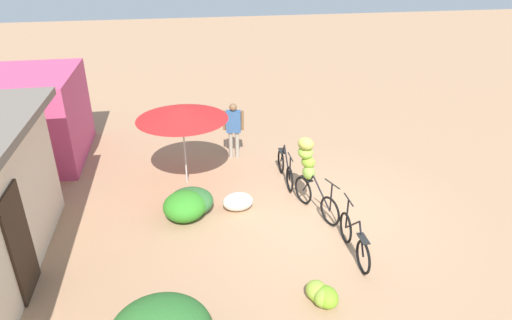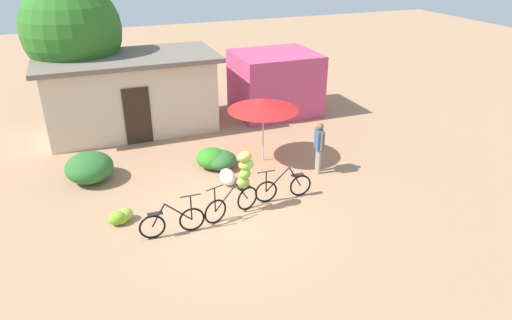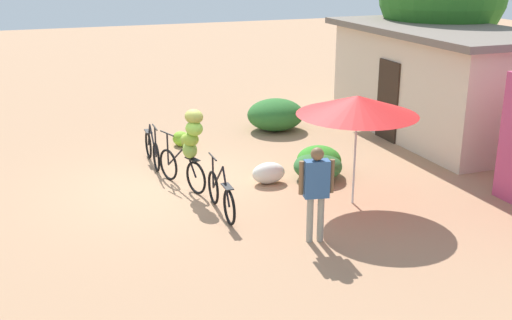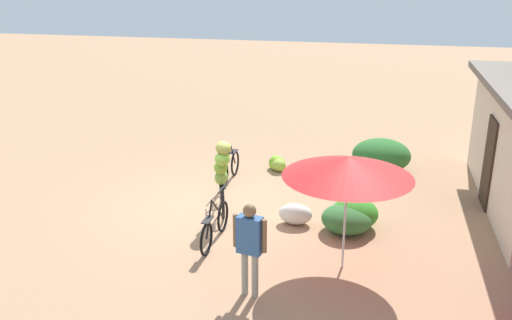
{
  "view_description": "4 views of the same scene",
  "coord_description": "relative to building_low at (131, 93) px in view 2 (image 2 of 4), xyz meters",
  "views": [
    {
      "loc": [
        -8.22,
        2.93,
        5.55
      ],
      "look_at": [
        0.44,
        1.35,
        1.24
      ],
      "focal_mm": 31.25,
      "sensor_mm": 36.0,
      "label": 1
    },
    {
      "loc": [
        -3.11,
        -9.73,
        6.52
      ],
      "look_at": [
        1.25,
        1.57,
        0.72
      ],
      "focal_mm": 32.55,
      "sensor_mm": 36.0,
      "label": 2
    },
    {
      "loc": [
        11.7,
        -2.73,
        4.52
      ],
      "look_at": [
        0.97,
        1.29,
        0.72
      ],
      "focal_mm": 43.99,
      "sensor_mm": 36.0,
      "label": 3
    },
    {
      "loc": [
        10.8,
        3.32,
        5.03
      ],
      "look_at": [
        0.27,
        0.89,
        1.29
      ],
      "focal_mm": 38.65,
      "sensor_mm": 36.0,
      "label": 4
    }
  ],
  "objects": [
    {
      "name": "building_low",
      "position": [
        0.0,
        0.0,
        0.0
      ],
      "size": [
        6.32,
        3.26,
        2.77
      ],
      "color": "beige",
      "rests_on": "ground"
    },
    {
      "name": "bicycle_center_loaded",
      "position": [
        3.1,
        -6.76,
        -1.05
      ],
      "size": [
        1.66,
        0.15,
        0.96
      ],
      "color": "black",
      "rests_on": "ground"
    },
    {
      "name": "hedge_bush_front_left",
      "position": [
        -1.8,
        -3.69,
        -0.99
      ],
      "size": [
        1.39,
        1.52,
        0.84
      ],
      "primitive_type": "ellipsoid",
      "color": "#2D692A",
      "rests_on": "ground"
    },
    {
      "name": "hedge_bush_front_right",
      "position": [
        1.81,
        -4.16,
        -1.1
      ],
      "size": [
        0.95,
        0.95,
        0.62
      ],
      "primitive_type": "ellipsoid",
      "color": "#338825",
      "rests_on": "ground"
    },
    {
      "name": "person_vendor",
      "position": [
        4.74,
        -5.66,
        -0.42
      ],
      "size": [
        0.27,
        0.57,
        1.61
      ],
      "color": "gray",
      "rests_on": "ground"
    },
    {
      "name": "banana_pile_on_ground",
      "position": [
        -1.23,
        -6.37,
        -1.24
      ],
      "size": [
        0.7,
        0.62,
        0.35
      ],
      "color": "#93B239",
      "rests_on": "ground"
    },
    {
      "name": "bicycle_leftmost",
      "position": [
        -0.1,
        -7.36,
        -1.05
      ],
      "size": [
        1.6,
        0.15,
        1.0
      ],
      "color": "black",
      "rests_on": "ground"
    },
    {
      "name": "bicycle_near_pile",
      "position": [
        1.8,
        -6.98,
        -0.41
      ],
      "size": [
        1.62,
        0.7,
        1.69
      ],
      "color": "black",
      "rests_on": "ground"
    },
    {
      "name": "produce_sack",
      "position": [
        1.93,
        -5.37,
        -1.19
      ],
      "size": [
        0.45,
        0.71,
        0.44
      ],
      "primitive_type": "ellipsoid",
      "rotation": [
        0.0,
        0.0,
        1.59
      ],
      "color": "silver",
      "rests_on": "ground"
    },
    {
      "name": "market_umbrella",
      "position": [
        3.49,
        -4.27,
        0.5
      ],
      "size": [
        2.23,
        2.23,
        2.08
      ],
      "color": "beige",
      "rests_on": "ground"
    },
    {
      "name": "ground_plane",
      "position": [
        1.5,
        -7.14,
        -1.41
      ],
      "size": [
        60.0,
        60.0,
        0.0
      ],
      "primitive_type": "plane",
      "color": "tan"
    },
    {
      "name": "tree_behind_building",
      "position": [
        -1.66,
        1.19,
        2.15
      ],
      "size": [
        3.5,
        3.5,
        5.32
      ],
      "color": "brown",
      "rests_on": "ground"
    },
    {
      "name": "hedge_bush_mid",
      "position": [
        2.05,
        -4.3,
        -1.13
      ],
      "size": [
        0.99,
        1.02,
        0.55
      ],
      "primitive_type": "ellipsoid",
      "color": "#326B32",
      "rests_on": "ground"
    },
    {
      "name": "shop_pink",
      "position": [
        5.68,
        -0.1,
        -0.18
      ],
      "size": [
        3.2,
        2.8,
        2.44
      ],
      "primitive_type": "cube",
      "color": "#C44471",
      "rests_on": "ground"
    }
  ]
}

